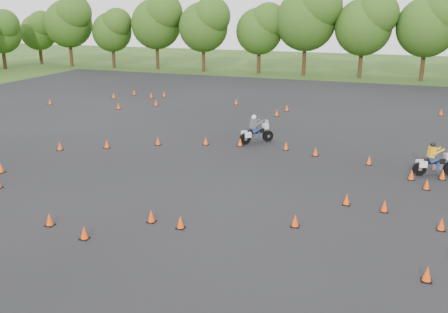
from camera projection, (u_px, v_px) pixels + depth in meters
ground at (189, 216)px, 18.77m from camera, size 140.00×140.00×0.00m
asphalt_pad at (238, 169)px, 24.18m from camera, size 62.00×62.00×0.00m
treeline at (347, 38)px, 48.47m from camera, size 87.34×32.42×10.43m
traffic_cones at (237, 166)px, 23.81m from camera, size 36.36×32.77×0.45m
rider_grey at (257, 129)px, 28.52m from camera, size 1.97×2.00×1.66m
rider_yellow at (436, 159)px, 23.02m from camera, size 2.15×1.31×1.59m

